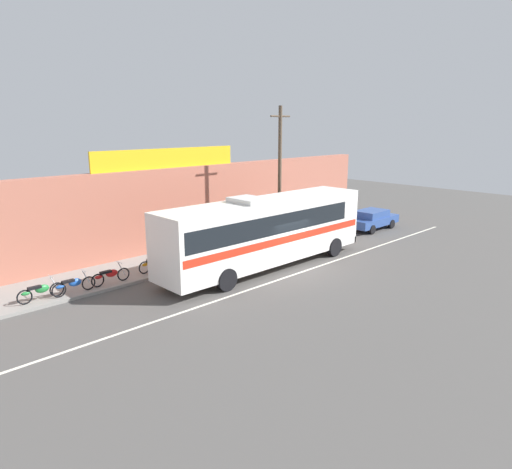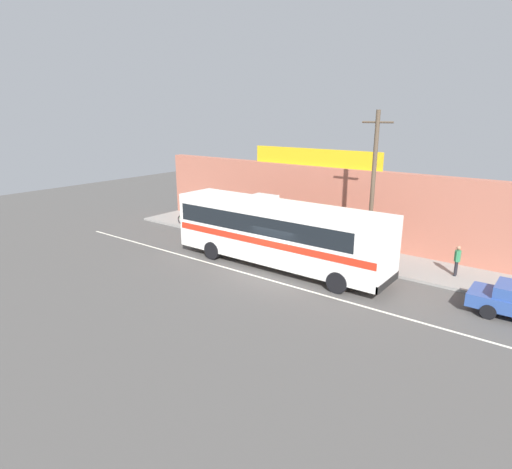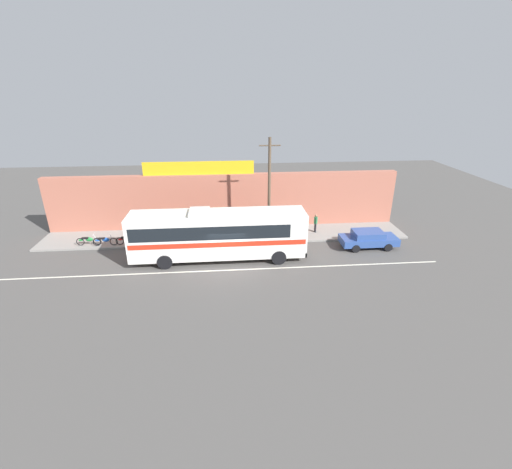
# 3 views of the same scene
# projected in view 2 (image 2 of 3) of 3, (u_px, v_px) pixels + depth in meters

# --- Properties ---
(ground_plane) EXTENTS (70.00, 70.00, 0.00)m
(ground_plane) POSITION_uv_depth(u_px,v_px,m) (275.00, 274.00, 22.25)
(ground_plane) COLOR #4F4C49
(sidewalk_slab) EXTENTS (30.00, 3.60, 0.14)m
(sidewalk_slab) POSITION_uv_depth(u_px,v_px,m) (324.00, 249.00, 26.21)
(sidewalk_slab) COLOR gray
(sidewalk_slab) RESTS_ON ground_plane
(storefront_facade) EXTENTS (30.00, 0.70, 4.80)m
(storefront_facade) POSITION_uv_depth(u_px,v_px,m) (342.00, 206.00, 27.21)
(storefront_facade) COLOR #B26651
(storefront_facade) RESTS_ON ground_plane
(storefront_billboard) EXTENTS (9.22, 0.12, 1.10)m
(storefront_billboard) POSITION_uv_depth(u_px,v_px,m) (314.00, 157.00, 27.64)
(storefront_billboard) COLOR gold
(storefront_billboard) RESTS_ON storefront_facade
(road_center_stripe) EXTENTS (30.00, 0.14, 0.01)m
(road_center_stripe) POSITION_uv_depth(u_px,v_px,m) (266.00, 279.00, 21.64)
(road_center_stripe) COLOR silver
(road_center_stripe) RESTS_ON ground_plane
(intercity_bus) EXTENTS (12.39, 2.67, 3.78)m
(intercity_bus) POSITION_uv_depth(u_px,v_px,m) (276.00, 230.00, 22.84)
(intercity_bus) COLOR white
(intercity_bus) RESTS_ON ground_plane
(utility_pole) EXTENTS (1.60, 0.22, 8.13)m
(utility_pole) POSITION_uv_depth(u_px,v_px,m) (373.00, 189.00, 22.01)
(utility_pole) COLOR brown
(utility_pole) RESTS_ON sidewalk_slab
(motorcycle_green) EXTENTS (1.87, 0.56, 0.94)m
(motorcycle_green) POSITION_uv_depth(u_px,v_px,m) (216.00, 226.00, 29.60)
(motorcycle_green) COLOR black
(motorcycle_green) RESTS_ON sidewalk_slab
(motorcycle_orange) EXTENTS (1.91, 0.56, 0.94)m
(motorcycle_orange) POSITION_uv_depth(u_px,v_px,m) (197.00, 222.00, 30.56)
(motorcycle_orange) COLOR black
(motorcycle_orange) RESTS_ON sidewalk_slab
(motorcycle_blue) EXTENTS (1.91, 0.56, 0.94)m
(motorcycle_blue) POSITION_uv_depth(u_px,v_px,m) (186.00, 219.00, 31.46)
(motorcycle_blue) COLOR black
(motorcycle_blue) RESTS_ON sidewalk_slab
(motorcycle_purple) EXTENTS (1.93, 0.56, 0.94)m
(motorcycle_purple) POSITION_uv_depth(u_px,v_px,m) (246.00, 231.00, 28.29)
(motorcycle_purple) COLOR black
(motorcycle_purple) RESTS_ON sidewalk_slab
(pedestrian_by_curb) EXTENTS (0.30, 0.48, 1.61)m
(pedestrian_by_curb) POSITION_uv_depth(u_px,v_px,m) (293.00, 227.00, 27.42)
(pedestrian_by_curb) COLOR navy
(pedestrian_by_curb) RESTS_ON sidewalk_slab
(pedestrian_far_left) EXTENTS (0.30, 0.48, 1.58)m
(pedestrian_far_left) POSITION_uv_depth(u_px,v_px,m) (457.00, 259.00, 21.48)
(pedestrian_far_left) COLOR black
(pedestrian_far_left) RESTS_ON sidewalk_slab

